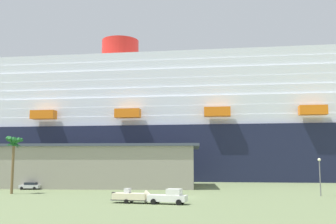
{
  "coord_description": "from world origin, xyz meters",
  "views": [
    {
      "loc": [
        -0.77,
        -71.76,
        6.0
      ],
      "look_at": [
        -5.19,
        37.75,
        19.56
      ],
      "focal_mm": 43.46,
      "sensor_mm": 36.0,
      "label": 1
    }
  ],
  "objects_px": {
    "palm_tree": "(14,147)",
    "street_lamp": "(320,171)",
    "small_boat_on_trailer": "(135,197)",
    "parked_car_silver_sedan": "(30,186)",
    "pickup_truck": "(169,197)",
    "cruise_ship": "(219,130)"
  },
  "relations": [
    {
      "from": "palm_tree",
      "to": "street_lamp",
      "type": "height_order",
      "value": "palm_tree"
    },
    {
      "from": "street_lamp",
      "to": "small_boat_on_trailer",
      "type": "bearing_deg",
      "value": -156.29
    },
    {
      "from": "small_boat_on_trailer",
      "to": "street_lamp",
      "type": "relative_size",
      "value": 1.06
    },
    {
      "from": "street_lamp",
      "to": "parked_car_silver_sedan",
      "type": "bearing_deg",
      "value": 165.63
    },
    {
      "from": "pickup_truck",
      "to": "palm_tree",
      "type": "distance_m",
      "value": 36.55
    },
    {
      "from": "palm_tree",
      "to": "parked_car_silver_sedan",
      "type": "distance_m",
      "value": 14.51
    },
    {
      "from": "street_lamp",
      "to": "parked_car_silver_sedan",
      "type": "relative_size",
      "value": 1.52
    },
    {
      "from": "pickup_truck",
      "to": "small_boat_on_trailer",
      "type": "distance_m",
      "value": 5.19
    },
    {
      "from": "cruise_ship",
      "to": "pickup_truck",
      "type": "relative_size",
      "value": 48.86
    },
    {
      "from": "pickup_truck",
      "to": "parked_car_silver_sedan",
      "type": "height_order",
      "value": "pickup_truck"
    },
    {
      "from": "street_lamp",
      "to": "parked_car_silver_sedan",
      "type": "distance_m",
      "value": 60.27
    },
    {
      "from": "cruise_ship",
      "to": "street_lamp",
      "type": "bearing_deg",
      "value": -80.16
    },
    {
      "from": "cruise_ship",
      "to": "palm_tree",
      "type": "xyz_separation_m",
      "value": [
        -45.27,
        -66.08,
        -8.35
      ]
    },
    {
      "from": "palm_tree",
      "to": "parked_car_silver_sedan",
      "type": "relative_size",
      "value": 2.49
    },
    {
      "from": "pickup_truck",
      "to": "parked_car_silver_sedan",
      "type": "bearing_deg",
      "value": 136.67
    },
    {
      "from": "cruise_ship",
      "to": "palm_tree",
      "type": "relative_size",
      "value": 26.21
    },
    {
      "from": "cruise_ship",
      "to": "palm_tree",
      "type": "distance_m",
      "value": 80.54
    },
    {
      "from": "cruise_ship",
      "to": "street_lamp",
      "type": "distance_m",
      "value": 71.23
    },
    {
      "from": "cruise_ship",
      "to": "palm_tree",
      "type": "bearing_deg",
      "value": -124.41
    },
    {
      "from": "cruise_ship",
      "to": "parked_car_silver_sedan",
      "type": "height_order",
      "value": "cruise_ship"
    },
    {
      "from": "pickup_truck",
      "to": "parked_car_silver_sedan",
      "type": "distance_m",
      "value": 43.73
    },
    {
      "from": "small_boat_on_trailer",
      "to": "street_lamp",
      "type": "bearing_deg",
      "value": 23.71
    }
  ]
}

